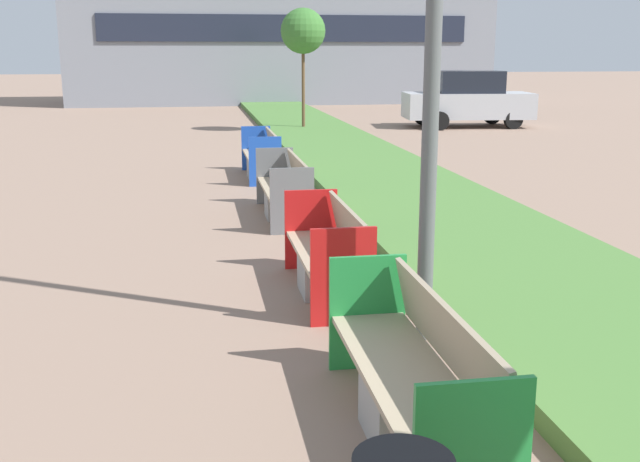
# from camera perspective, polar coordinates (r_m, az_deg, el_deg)

# --- Properties ---
(planter_grass_strip) EXTENTS (2.80, 120.00, 0.18)m
(planter_grass_strip) POSITION_cam_1_polar(r_m,az_deg,el_deg) (9.63, 12.80, -1.31)
(planter_grass_strip) COLOR #4C7A38
(planter_grass_strip) RESTS_ON ground
(building_backdrop) EXTENTS (20.14, 6.11, 6.36)m
(building_backdrop) POSITION_cam_1_polar(r_m,az_deg,el_deg) (38.38, -3.09, 14.57)
(building_backdrop) COLOR gray
(building_backdrop) RESTS_ON ground
(bench_green_frame) EXTENTS (0.65, 2.35, 0.94)m
(bench_green_frame) POSITION_cam_1_polar(r_m,az_deg,el_deg) (5.05, 7.11, -11.56)
(bench_green_frame) COLOR #9E9B96
(bench_green_frame) RESTS_ON ground
(bench_red_frame) EXTENTS (0.65, 1.97, 0.94)m
(bench_red_frame) POSITION_cam_1_polar(r_m,az_deg,el_deg) (7.89, 0.66, -2.21)
(bench_red_frame) COLOR #9E9B96
(bench_red_frame) RESTS_ON ground
(bench_grey_frame) EXTENTS (0.65, 2.25, 0.94)m
(bench_grey_frame) POSITION_cam_1_polar(r_m,az_deg,el_deg) (11.51, -2.66, 2.87)
(bench_grey_frame) COLOR #9E9B96
(bench_grey_frame) RESTS_ON ground
(bench_blue_frame) EXTENTS (0.65, 2.09, 0.94)m
(bench_blue_frame) POSITION_cam_1_polar(r_m,az_deg,el_deg) (15.23, -4.42, 5.46)
(bench_blue_frame) COLOR #9E9B96
(bench_blue_frame) RESTS_ON ground
(sapling_tree_far) EXTENTS (1.38, 1.38, 3.78)m
(sapling_tree_far) POSITION_cam_1_polar(r_m,az_deg,el_deg) (23.69, -1.30, 14.95)
(sapling_tree_far) COLOR brown
(sapling_tree_far) RESTS_ON ground
(parked_car_distant) EXTENTS (4.36, 2.19, 1.86)m
(parked_car_distant) POSITION_cam_1_polar(r_m,az_deg,el_deg) (25.87, 11.19, 9.80)
(parked_car_distant) COLOR #B7BABF
(parked_car_distant) RESTS_ON ground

